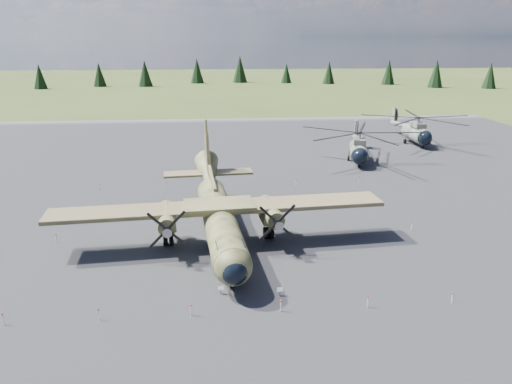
{
  "coord_description": "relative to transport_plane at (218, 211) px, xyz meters",
  "views": [
    {
      "loc": [
        -2.35,
        -42.96,
        17.75
      ],
      "look_at": [
        1.72,
        2.0,
        3.67
      ],
      "focal_mm": 35.0,
      "sensor_mm": 36.0,
      "label": 1
    }
  ],
  "objects": [
    {
      "name": "transport_plane",
      "position": [
        0.0,
        0.0,
        0.0
      ],
      "size": [
        29.4,
        26.63,
        9.68
      ],
      "rotation": [
        0.0,
        0.0,
        0.08
      ],
      "color": "#384023",
      "rests_on": "ground"
    },
    {
      "name": "helicopter_near",
      "position": [
        20.98,
        27.29,
        0.54
      ],
      "size": [
        22.15,
        23.19,
        4.68
      ],
      "rotation": [
        0.0,
        0.0,
        -0.23
      ],
      "color": "gray",
      "rests_on": "ground"
    },
    {
      "name": "info_placard_left",
      "position": [
        -0.04,
        -10.22,
        -2.34
      ],
      "size": [
        0.42,
        0.18,
        0.66
      ],
      "rotation": [
        0.0,
        0.0,
        0.01
      ],
      "color": "gray",
      "rests_on": "ground"
    },
    {
      "name": "ground",
      "position": [
        1.93,
        0.51,
        -2.78
      ],
      "size": [
        500.0,
        500.0,
        0.0
      ],
      "primitive_type": "plane",
      "color": "#495124",
      "rests_on": "ground"
    },
    {
      "name": "apron",
      "position": [
        1.93,
        10.51,
        -2.78
      ],
      "size": [
        120.0,
        120.0,
        0.04
      ],
      "primitive_type": "cube",
      "color": "#545559",
      "rests_on": "ground"
    },
    {
      "name": "barrier_fence",
      "position": [
        1.47,
        0.43,
        -2.27
      ],
      "size": [
        33.12,
        29.62,
        0.85
      ],
      "color": "white",
      "rests_on": "ground"
    },
    {
      "name": "helicopter_mid",
      "position": [
        34.44,
        39.04,
        0.67
      ],
      "size": [
        19.18,
        22.61,
        4.86
      ],
      "rotation": [
        0.0,
        0.0,
        -0.0
      ],
      "color": "gray",
      "rests_on": "ground"
    },
    {
      "name": "treeline",
      "position": [
        6.46,
        0.73,
        2.04
      ],
      "size": [
        332.39,
        334.44,
        10.98
      ],
      "color": "black",
      "rests_on": "ground"
    },
    {
      "name": "info_placard_right",
      "position": [
        4.16,
        -10.87,
        -2.34
      ],
      "size": [
        0.43,
        0.2,
        0.67
      ],
      "rotation": [
        0.0,
        0.0,
        0.06
      ],
      "color": "gray",
      "rests_on": "ground"
    }
  ]
}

